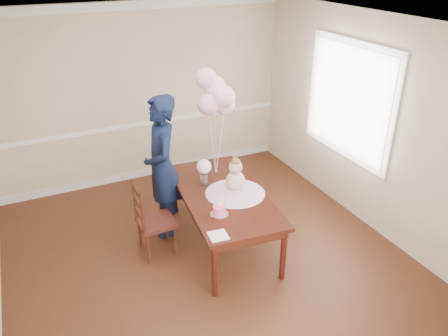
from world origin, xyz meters
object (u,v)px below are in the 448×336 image
(birthday_cake, at_px, (219,210))
(woman, at_px, (162,167))
(dining_chair_seat, at_px, (156,222))
(dining_table_top, at_px, (223,195))

(birthday_cake, relative_size, woman, 0.08)
(birthday_cake, distance_m, dining_chair_seat, 0.87)
(dining_table_top, relative_size, woman, 1.03)
(dining_chair_seat, bearing_deg, birthday_cake, -45.20)
(dining_table_top, height_order, dining_chair_seat, dining_table_top)
(dining_table_top, bearing_deg, birthday_cake, -113.96)
(woman, bearing_deg, dining_chair_seat, -21.78)
(dining_table_top, relative_size, birthday_cake, 13.33)
(dining_table_top, height_order, birthday_cake, birthday_cake)
(birthday_cake, relative_size, dining_chair_seat, 0.34)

